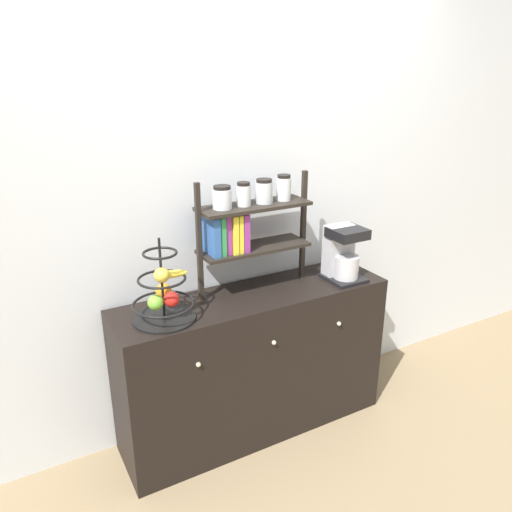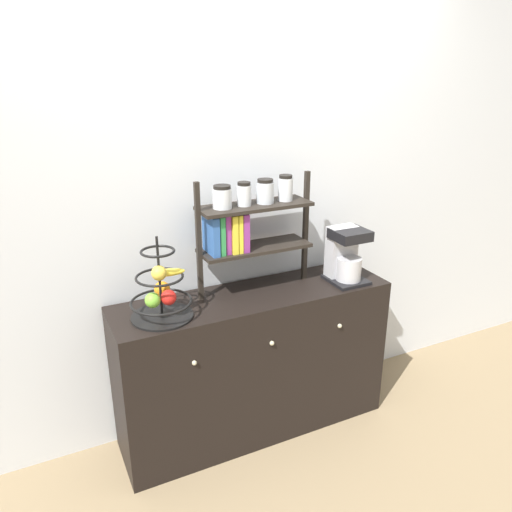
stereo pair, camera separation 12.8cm
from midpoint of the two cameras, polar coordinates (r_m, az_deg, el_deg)
name	(u,v)px [view 2 (the right image)]	position (r m, az deg, el deg)	size (l,w,h in m)	color
ground_plane	(270,446)	(2.92, 2.97, -20.93)	(12.00, 12.00, 0.00)	#847051
wall_back	(234,197)	(2.66, -1.17, 6.79)	(7.00, 0.05, 2.60)	silver
sideboard	(254,363)	(2.81, 1.12, -12.14)	(1.49, 0.42, 0.83)	black
coffee_maker	(345,255)	(2.78, 11.48, 0.09)	(0.19, 0.21, 0.30)	black
fruit_stand	(161,293)	(2.35, -9.27, -4.18)	(0.29, 0.29, 0.40)	black
shelf_hutch	(243,221)	(2.52, 0.01, 4.00)	(0.63, 0.20, 0.61)	black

